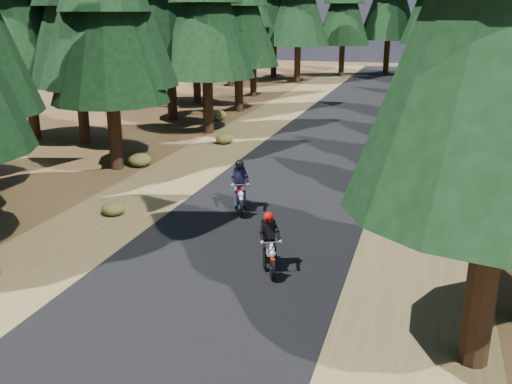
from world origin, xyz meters
TOP-DOWN VIEW (x-y plane):
  - ground at (0.00, 0.00)m, footprint 120.00×120.00m
  - road at (0.00, 5.00)m, footprint 6.00×100.00m
  - shoulder_l at (-4.60, 5.00)m, footprint 3.20×100.00m
  - shoulder_r at (4.60, 5.00)m, footprint 3.20×100.00m
  - understory_shrubs at (0.52, 7.53)m, footprint 15.17×30.40m
  - rider_lead at (1.14, -1.11)m, footprint 1.08×1.68m
  - rider_follow at (-0.93, 2.82)m, footprint 1.16×1.87m

SIDE VIEW (x-z plane):
  - ground at x=0.00m, z-range 0.00..0.00m
  - shoulder_l at x=-4.60m, z-range 0.00..0.01m
  - shoulder_r at x=4.60m, z-range 0.00..0.01m
  - road at x=0.00m, z-range 0.00..0.01m
  - understory_shrubs at x=0.52m, z-range -0.06..0.57m
  - rider_lead at x=1.14m, z-range -0.23..1.21m
  - rider_follow at x=-0.93m, z-range -0.26..1.34m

